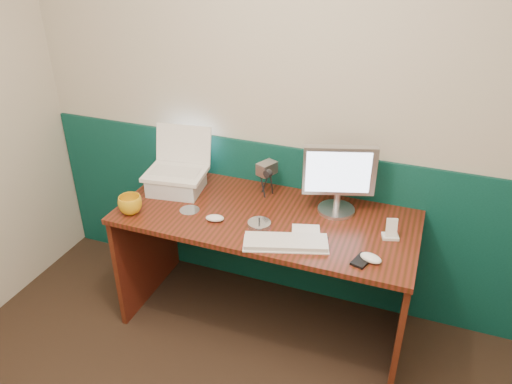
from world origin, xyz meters
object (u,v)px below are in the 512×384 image
at_px(desk, 265,271).
at_px(camcorder, 267,180).
at_px(keyboard, 286,243).
at_px(laptop, 174,153).
at_px(mug, 130,205).
at_px(monitor, 339,180).

relative_size(desk, camcorder, 8.53).
relative_size(desk, keyboard, 3.96).
height_order(laptop, keyboard, laptop).
relative_size(keyboard, camcorder, 2.15).
bearing_deg(keyboard, camcorder, 102.53).
distance_m(keyboard, mug, 0.87).
bearing_deg(laptop, desk, -15.46).
xyz_separation_m(desk, keyboard, (0.18, -0.23, 0.39)).
bearing_deg(desk, monitor, 26.88).
bearing_deg(mug, keyboard, 0.47).
bearing_deg(laptop, mug, -118.01).
height_order(desk, keyboard, keyboard).
height_order(mug, camcorder, camcorder).
relative_size(keyboard, mug, 3.18).
bearing_deg(mug, monitor, 21.50).
distance_m(laptop, camcorder, 0.54).
distance_m(laptop, mug, 0.38).
bearing_deg(desk, laptop, 172.60).
bearing_deg(monitor, mug, -176.06).
bearing_deg(keyboard, monitor, 50.64).
distance_m(laptop, keyboard, 0.85).
bearing_deg(monitor, camcorder, 156.74).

